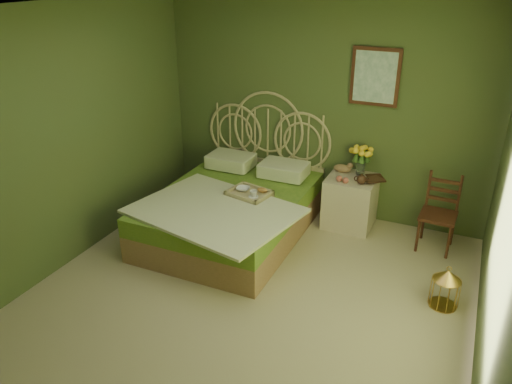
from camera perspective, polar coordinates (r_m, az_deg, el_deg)
The scene contains 14 objects.
floor at distance 4.75m, azimuth -1.74°, elevation -12.94°, with size 4.50×4.50×0.00m, color tan.
ceiling at distance 3.77m, azimuth -2.27°, elevation 20.13°, with size 4.50×4.50×0.00m, color silver.
wall_back at distance 6.07m, azimuth 7.58°, elevation 9.27°, with size 4.00×4.00×0.00m, color #465A2F.
wall_left at distance 5.23m, azimuth -22.10°, elevation 5.09°, with size 4.50×4.50×0.00m, color #465A2F.
wall_right at distance 3.74m, azimuth 26.79°, elevation -3.55°, with size 4.50×4.50×0.00m, color #465A2F.
wall_art at distance 5.80m, azimuth 13.46°, elevation 12.67°, with size 0.54×0.04×0.64m.
bed at distance 5.79m, azimuth -2.58°, elevation -1.80°, with size 1.85×2.33×1.44m.
nightstand at distance 6.04m, azimuth 10.84°, elevation -0.50°, with size 0.56×0.56×1.04m.
chair at distance 5.80m, azimuth 20.27°, elevation -1.69°, with size 0.39×0.39×0.85m.
birdcage at distance 4.96m, azimuth 20.82°, elevation -10.28°, with size 0.25×0.25×0.38m.
book_lower at distance 5.91m, azimuth 12.70°, elevation 1.49°, with size 0.18×0.24×0.02m, color #381E0F.
book_upper at distance 5.90m, azimuth 12.71°, elevation 1.66°, with size 0.16×0.22×0.02m, color #472819.
cereal_bowl at distance 5.63m, azimuth -1.50°, elevation 0.35°, with size 0.15×0.15×0.04m, color white.
coffee_cup at distance 5.46m, azimuth -0.30°, elevation -0.22°, with size 0.08×0.08×0.08m, color white.
Camera 1 is at (1.68, -3.36, 2.91)m, focal length 35.00 mm.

